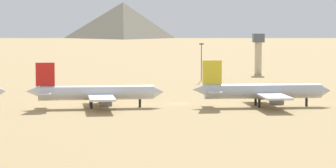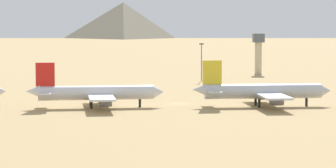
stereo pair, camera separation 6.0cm
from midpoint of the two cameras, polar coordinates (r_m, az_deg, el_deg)
ground at (r=244.28m, az=0.71°, el=-1.40°), size 4000.00×4000.00×0.00m
ridge_east at (r=1408.00m, az=9.70°, el=5.61°), size 426.03×349.55×97.42m
parked_jet_red_3 at (r=233.75m, az=-5.19°, el=-0.63°), size 39.98×33.90×13.21m
parked_jet_yellow_4 at (r=237.46m, az=6.62°, el=-0.52°), size 41.41×34.97×13.67m
control_tower at (r=373.69m, az=6.39°, el=2.44°), size 5.20×5.20×18.67m
light_pole_mid at (r=330.18m, az=2.37°, el=1.76°), size 1.80×0.50×15.47m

